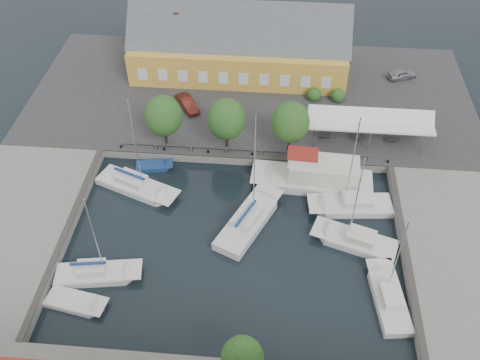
# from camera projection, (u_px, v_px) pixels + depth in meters

# --- Properties ---
(ground) EXTENTS (140.00, 140.00, 0.00)m
(ground) POSITION_uv_depth(u_px,v_px,m) (235.00, 232.00, 53.08)
(ground) COLOR black
(ground) RESTS_ON ground
(north_quay) EXTENTS (56.00, 26.00, 1.00)m
(north_quay) POSITION_uv_depth(u_px,v_px,m) (251.00, 96.00, 69.32)
(north_quay) COLOR #2D2D30
(north_quay) RESTS_ON ground
(west_quay) EXTENTS (12.00, 24.00, 1.00)m
(west_quay) POSITION_uv_depth(u_px,v_px,m) (11.00, 230.00, 52.65)
(west_quay) COLOR slate
(west_quay) RESTS_ON ground
(east_quay) EXTENTS (12.00, 24.00, 1.00)m
(east_quay) POSITION_uv_depth(u_px,v_px,m) (467.00, 260.00, 49.94)
(east_quay) COLOR slate
(east_quay) RESTS_ON ground
(quay_edge_fittings) EXTENTS (56.00, 24.72, 0.40)m
(quay_edge_fittings) POSITION_uv_depth(u_px,v_px,m) (239.00, 191.00, 55.77)
(quay_edge_fittings) COLOR #383533
(quay_edge_fittings) RESTS_ON north_quay
(warehouse) EXTENTS (28.56, 14.00, 9.55)m
(warehouse) POSITION_uv_depth(u_px,v_px,m) (235.00, 47.00, 70.63)
(warehouse) COLOR gold
(warehouse) RESTS_ON north_quay
(tent_canopy) EXTENTS (14.00, 4.00, 2.83)m
(tent_canopy) POSITION_uv_depth(u_px,v_px,m) (370.00, 121.00, 60.14)
(tent_canopy) COLOR white
(tent_canopy) RESTS_ON north_quay
(quay_trees) EXTENTS (18.20, 4.20, 6.30)m
(quay_trees) POSITION_uv_depth(u_px,v_px,m) (226.00, 119.00, 58.49)
(quay_trees) COLOR black
(quay_trees) RESTS_ON north_quay
(car_silver) EXTENTS (4.20, 2.89, 1.33)m
(car_silver) POSITION_uv_depth(u_px,v_px,m) (402.00, 74.00, 70.95)
(car_silver) COLOR #94969B
(car_silver) RESTS_ON north_quay
(car_red) EXTENTS (3.66, 4.39, 1.41)m
(car_red) POSITION_uv_depth(u_px,v_px,m) (187.00, 103.00, 66.01)
(car_red) COLOR #4F1812
(car_red) RESTS_ON north_quay
(center_sailboat) EXTENTS (6.77, 10.15, 13.52)m
(center_sailboat) POSITION_uv_depth(u_px,v_px,m) (248.00, 222.00, 53.63)
(center_sailboat) COLOR silver
(center_sailboat) RESTS_ON ground
(trawler) EXTENTS (13.39, 4.59, 5.00)m
(trawler) POSITION_uv_depth(u_px,v_px,m) (317.00, 177.00, 57.37)
(trawler) COLOR silver
(trawler) RESTS_ON ground
(east_boat_a) EXTENTS (9.02, 3.76, 12.36)m
(east_boat_a) POSITION_uv_depth(u_px,v_px,m) (352.00, 206.00, 55.31)
(east_boat_a) COLOR silver
(east_boat_a) RESTS_ON ground
(east_boat_b) EXTENTS (8.69, 5.24, 11.39)m
(east_boat_b) POSITION_uv_depth(u_px,v_px,m) (356.00, 242.00, 51.86)
(east_boat_b) COLOR silver
(east_boat_b) RESTS_ON ground
(east_boat_c) EXTENTS (3.50, 8.15, 10.21)m
(east_boat_c) POSITION_uv_depth(u_px,v_px,m) (388.00, 299.00, 47.12)
(east_boat_c) COLOR silver
(east_boat_c) RESTS_ON ground
(west_boat_a) EXTENTS (9.69, 5.99, 12.44)m
(west_boat_a) POSITION_uv_depth(u_px,v_px,m) (136.00, 187.00, 57.40)
(west_boat_a) COLOR silver
(west_boat_a) RESTS_ON ground
(west_boat_d) EXTENTS (8.20, 3.57, 10.73)m
(west_boat_d) POSITION_uv_depth(u_px,v_px,m) (97.00, 274.00, 49.04)
(west_boat_d) COLOR silver
(west_boat_d) RESTS_ON ground
(launch_sw) EXTENTS (5.80, 3.04, 0.98)m
(launch_sw) POSITION_uv_depth(u_px,v_px,m) (76.00, 303.00, 47.04)
(launch_sw) COLOR silver
(launch_sw) RESTS_ON ground
(launch_nw) EXTENTS (4.38, 2.38, 0.88)m
(launch_nw) POSITION_uv_depth(u_px,v_px,m) (154.00, 167.00, 59.95)
(launch_nw) COLOR navy
(launch_nw) RESTS_ON ground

